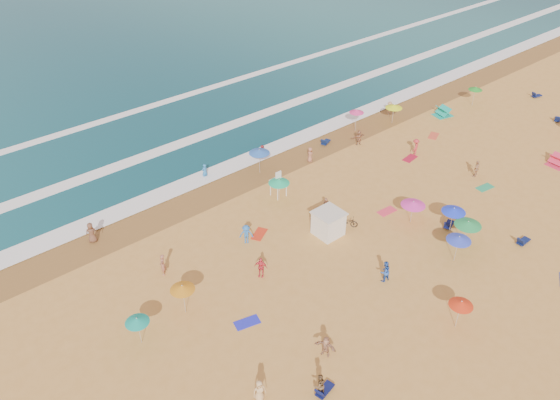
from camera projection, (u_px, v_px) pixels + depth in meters
ground at (352, 236)px, 43.97m from camera, size 220.00×220.00×0.00m
ocean at (10, 9)px, 96.86m from camera, size 220.00×140.00×0.18m
wet_sand at (257, 173)px, 51.84m from camera, size 220.00×220.00×0.00m
surf_foam at (205, 138)px, 57.34m from camera, size 200.00×18.70×0.05m
cabana at (328, 224)px, 43.68m from camera, size 2.00×2.00×2.00m
cabana_roof at (329, 213)px, 43.07m from camera, size 2.20×2.20×0.12m
bicycle at (347, 222)px, 44.79m from camera, size 1.58×1.75×0.92m
lifeguard_stand at (278, 186)px, 48.15m from camera, size 1.20×1.20×2.10m
beach_umbrellas at (381, 202)px, 44.17m from camera, size 53.95×25.64×0.81m
loungers at (450, 211)px, 46.51m from camera, size 66.26×25.36×0.34m
towels at (403, 246)px, 42.95m from camera, size 45.57×21.50×0.03m
popup_tents at (497, 133)px, 57.25m from camera, size 2.59×15.63×1.20m
beachgoers at (316, 208)px, 45.86m from camera, size 36.70×24.74×2.04m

